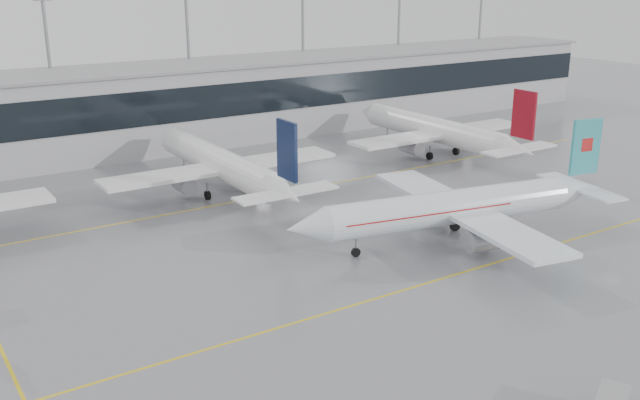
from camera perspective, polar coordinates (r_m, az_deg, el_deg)
ground at (r=61.27m, az=6.21°, el=-7.33°), size 320.00×320.00×0.00m
taxi_line_main at (r=61.27m, az=6.21°, el=-7.33°), size 120.00×0.25×0.01m
taxi_line_north at (r=84.89m, az=-6.67°, el=-0.12°), size 120.00×0.25×0.01m
terminal at (r=112.25m, az=-14.23°, el=7.01°), size 180.00×15.00×12.00m
terminal_glass at (r=104.98m, az=-12.90°, el=7.22°), size 180.00×0.20×5.00m
terminal_roof at (r=111.32m, az=-14.47°, el=10.14°), size 182.00×16.00×0.40m
light_masts at (r=116.84m, az=-15.51°, el=10.96°), size 156.40×1.00×22.60m
air_canada_jet at (r=72.38m, az=11.19°, el=-0.53°), size 36.02×29.04×11.31m
parked_jet_c at (r=87.05m, az=-7.85°, el=2.83°), size 29.64×36.96×11.72m
parked_jet_d at (r=106.31m, az=9.46°, el=5.47°), size 29.64×36.96×11.72m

